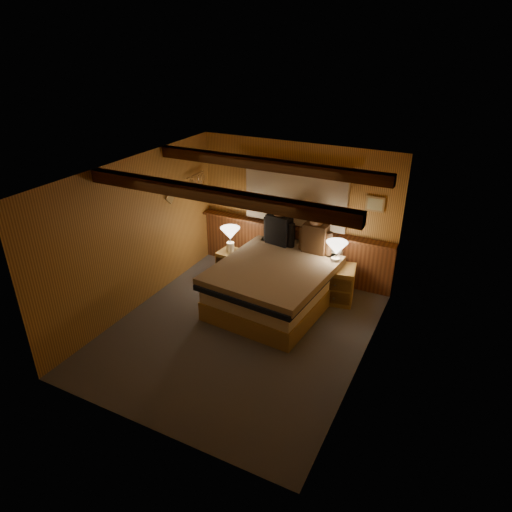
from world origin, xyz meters
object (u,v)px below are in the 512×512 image
Objects in this scene: nightstand_left at (232,264)px; nightstand_right at (337,284)px; lamp_right at (336,250)px; duffel_bag at (239,269)px; person_left at (279,227)px; lamp_left at (230,235)px; person_right at (316,236)px; bed at (276,284)px.

nightstand_right is (1.92, 0.08, 0.05)m from nightstand_left.
lamp_right is 1.92m from duffel_bag.
person_left is at bearing 3.69° from duffel_bag.
lamp_left is 1.91m from lamp_right.
lamp_left is at bearing -170.28° from person_right.
lamp_left reaches higher than duffel_bag.
person_right reaches higher than bed.
person_right is at bearing -6.60° from duffel_bag.
lamp_left is at bearing -154.65° from person_left.
bed is 1.03m from person_left.
nightstand_left is 1.99m from lamp_right.
nightstand_right is 1.81m from duffel_bag.
person_left is at bearing 169.39° from lamp_right.
nightstand_left is 0.57m from lamp_left.
person_right is 1.17× the size of duffel_bag.
duffel_bag is (-1.35, -0.17, -0.84)m from person_right.
lamp_right is (0.79, 0.55, 0.54)m from bed.
person_left is (-1.09, 0.20, 0.10)m from lamp_right.
lamp_right reaches higher than lamp_left.
person_left is at bearing 22.44° from nightstand_left.
nightstand_left is 1.14m from person_left.
person_left reaches higher than nightstand_left.
nightstand_right is at bearing 23.41° from lamp_right.
duffel_bag is at bearing -170.84° from person_right.
person_left is 1.23× the size of duffel_bag.
person_right reaches higher than lamp_left.
lamp_left is 1.01× the size of lamp_right.
lamp_right is 0.45m from person_right.
bed is 3.76× the size of duffel_bag.
nightstand_right is 1.41× the size of lamp_right.
bed reaches higher than nightstand_right.
person_left reaches higher than lamp_right.
duffel_bag is (-0.68, -0.21, -0.85)m from person_left.
nightstand_right is 0.90× the size of person_right.
lamp_left reaches higher than bed.
nightstand_left is at bearing -178.23° from lamp_right.
nightstand_left is 0.15m from duffel_bag.
bed is at bearing -59.93° from person_left.
nightstand_left is at bearing -25.18° from lamp_left.
lamp_left is 1.52m from person_right.
person_right is at bearing 7.84° from lamp_left.
bed reaches higher than duffel_bag.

